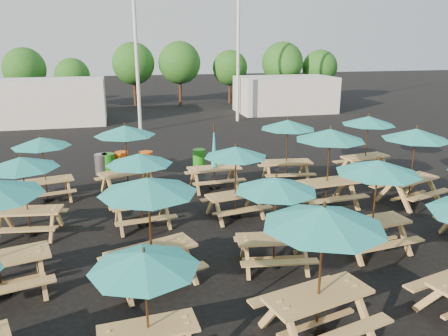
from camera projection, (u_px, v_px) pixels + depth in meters
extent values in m
plane|color=black|center=(236.00, 216.00, 13.17)|extent=(120.00, 120.00, 0.00)
cube|color=tan|center=(1.00, 290.00, 8.33)|extent=(2.01, 0.75, 0.04)
cylinder|color=black|center=(2.00, 292.00, 9.08)|extent=(0.40, 0.40, 0.11)
cube|color=tan|center=(28.00, 211.00, 11.69)|extent=(1.82, 0.92, 0.06)
cube|color=tan|center=(21.00, 230.00, 11.16)|extent=(1.76, 0.49, 0.04)
cube|color=tan|center=(36.00, 211.00, 12.38)|extent=(1.76, 0.49, 0.04)
cylinder|color=black|center=(31.00, 233.00, 11.88)|extent=(0.35, 0.35, 0.10)
cylinder|color=brown|center=(26.00, 197.00, 11.58)|extent=(0.04, 0.04, 2.23)
cone|color=teal|center=(21.00, 163.00, 11.32)|extent=(2.15, 2.15, 0.31)
cube|color=tan|center=(46.00, 181.00, 14.29)|extent=(1.80, 1.01, 0.06)
cube|color=tan|center=(49.00, 194.00, 13.83)|extent=(1.71, 0.60, 0.04)
cube|color=tan|center=(45.00, 183.00, 14.90)|extent=(1.71, 0.60, 0.04)
cylinder|color=black|center=(48.00, 199.00, 14.47)|extent=(0.34, 0.34, 0.09)
cylinder|color=brown|center=(44.00, 169.00, 14.18)|extent=(0.04, 0.04, 2.17)
cone|color=teal|center=(41.00, 142.00, 13.93)|extent=(2.21, 2.21, 0.30)
cube|color=tan|center=(148.00, 329.00, 6.98)|extent=(1.63, 0.73, 0.05)
cube|color=tan|center=(144.00, 321.00, 7.58)|extent=(1.60, 0.33, 0.04)
cylinder|color=brown|center=(147.00, 309.00, 6.88)|extent=(0.04, 0.04, 2.03)
cone|color=teal|center=(144.00, 260.00, 6.64)|extent=(1.85, 1.85, 0.28)
cube|color=tan|center=(151.00, 250.00, 9.36)|extent=(2.03, 1.32, 0.06)
cube|color=tan|center=(166.00, 276.00, 8.88)|extent=(1.88, 0.87, 0.04)
cube|color=tan|center=(140.00, 250.00, 10.01)|extent=(1.88, 0.87, 0.04)
cylinder|color=black|center=(153.00, 280.00, 9.56)|extent=(0.38, 0.38, 0.11)
cylinder|color=brown|center=(150.00, 231.00, 9.24)|extent=(0.05, 0.05, 2.42)
cone|color=teal|center=(148.00, 185.00, 8.96)|extent=(2.63, 2.63, 0.34)
cube|color=tan|center=(142.00, 203.00, 12.29)|extent=(1.76, 0.88, 0.06)
cube|color=tan|center=(147.00, 220.00, 11.82)|extent=(1.70, 0.46, 0.04)
cube|color=tan|center=(138.00, 205.00, 12.92)|extent=(1.70, 0.46, 0.04)
cylinder|color=black|center=(143.00, 224.00, 12.47)|extent=(0.34, 0.34, 0.09)
cylinder|color=brown|center=(141.00, 190.00, 12.19)|extent=(0.04, 0.04, 2.16)
cone|color=teal|center=(139.00, 159.00, 11.93)|extent=(2.08, 2.08, 0.30)
cube|color=tan|center=(127.00, 172.00, 14.98)|extent=(2.02, 1.29, 0.06)
cube|color=tan|center=(135.00, 186.00, 14.50)|extent=(1.87, 0.85, 0.04)
cube|color=tan|center=(121.00, 175.00, 15.63)|extent=(1.87, 0.85, 0.04)
cylinder|color=black|center=(129.00, 192.00, 15.18)|extent=(0.38, 0.38, 0.10)
cylinder|color=brown|center=(127.00, 160.00, 14.86)|extent=(0.05, 0.05, 2.41)
cone|color=teal|center=(125.00, 130.00, 14.58)|extent=(2.60, 2.60, 0.34)
cube|color=tan|center=(319.00, 295.00, 7.65)|extent=(2.06, 1.18, 0.06)
cube|color=tan|center=(345.00, 333.00, 7.13)|extent=(1.94, 0.71, 0.04)
cube|color=tan|center=(294.00, 291.00, 8.34)|extent=(1.94, 0.71, 0.04)
cylinder|color=black|center=(316.00, 331.00, 7.85)|extent=(0.39, 0.39, 0.11)
cylinder|color=brown|center=(320.00, 273.00, 7.52)|extent=(0.05, 0.05, 2.47)
cone|color=teal|center=(324.00, 217.00, 7.23)|extent=(2.54, 2.54, 0.34)
cube|color=tan|center=(274.00, 239.00, 10.05)|extent=(1.80, 0.91, 0.06)
cube|color=tan|center=(280.00, 263.00, 9.52)|extent=(1.74, 0.49, 0.04)
cube|color=tan|center=(269.00, 238.00, 10.73)|extent=(1.74, 0.49, 0.04)
cylinder|color=black|center=(273.00, 264.00, 10.23)|extent=(0.34, 0.34, 0.10)
cylinder|color=brown|center=(275.00, 223.00, 9.94)|extent=(0.04, 0.04, 2.20)
cone|color=teal|center=(276.00, 184.00, 9.68)|extent=(2.13, 2.13, 0.31)
cube|color=tan|center=(235.00, 195.00, 12.95)|extent=(1.81, 0.97, 0.06)
cube|color=tan|center=(245.00, 210.00, 12.48)|extent=(1.73, 0.55, 0.04)
cube|color=tan|center=(226.00, 197.00, 13.58)|extent=(1.73, 0.55, 0.04)
cylinder|color=black|center=(235.00, 215.00, 13.14)|extent=(0.34, 0.34, 0.10)
cylinder|color=brown|center=(235.00, 182.00, 12.85)|extent=(0.04, 0.04, 2.19)
cone|color=teal|center=(236.00, 152.00, 12.59)|extent=(2.18, 2.18, 0.30)
cube|color=tan|center=(214.00, 168.00, 15.48)|extent=(1.89, 0.82, 0.06)
cube|color=tan|center=(220.00, 182.00, 14.94)|extent=(1.86, 0.36, 0.04)
cube|color=tan|center=(209.00, 171.00, 16.18)|extent=(1.86, 0.36, 0.04)
cylinder|color=black|center=(214.00, 187.00, 15.67)|extent=(0.37, 0.37, 0.10)
cylinder|color=brown|center=(214.00, 157.00, 15.36)|extent=(0.05, 0.05, 2.36)
cone|color=teal|center=(214.00, 145.00, 15.25)|extent=(0.23, 0.23, 1.54)
cube|color=tan|center=(441.00, 277.00, 8.83)|extent=(1.93, 0.70, 0.04)
cube|color=tan|center=(373.00, 222.00, 10.84)|extent=(1.93, 0.94, 0.06)
cube|color=tan|center=(390.00, 244.00, 10.30)|extent=(1.88, 0.47, 0.04)
cube|color=tan|center=(355.00, 223.00, 11.53)|extent=(1.88, 0.47, 0.04)
cylinder|color=black|center=(370.00, 248.00, 11.03)|extent=(0.37, 0.37, 0.10)
cylinder|color=brown|center=(374.00, 206.00, 10.72)|extent=(0.05, 0.05, 2.38)
cone|color=teal|center=(378.00, 167.00, 10.44)|extent=(2.25, 2.25, 0.33)
cube|color=tan|center=(327.00, 182.00, 13.76)|extent=(2.05, 0.94, 0.07)
cube|color=tan|center=(339.00, 199.00, 13.19)|extent=(2.01, 0.45, 0.04)
cube|color=tan|center=(315.00, 185.00, 14.51)|extent=(2.01, 0.45, 0.04)
cylinder|color=black|center=(325.00, 205.00, 13.97)|extent=(0.40, 0.40, 0.11)
cylinder|color=brown|center=(328.00, 168.00, 13.64)|extent=(0.05, 0.05, 2.54)
cone|color=teal|center=(330.00, 135.00, 13.34)|extent=(2.35, 2.35, 0.35)
cube|color=tan|center=(286.00, 162.00, 16.25)|extent=(1.93, 0.95, 0.06)
cube|color=tan|center=(291.00, 175.00, 15.69)|extent=(1.87, 0.49, 0.04)
cube|color=tan|center=(282.00, 165.00, 16.98)|extent=(1.87, 0.49, 0.04)
cylinder|color=black|center=(286.00, 180.00, 16.45)|extent=(0.37, 0.37, 0.10)
cylinder|color=brown|center=(287.00, 151.00, 16.13)|extent=(0.05, 0.05, 2.37)
cone|color=teal|center=(288.00, 124.00, 15.86)|extent=(2.26, 2.26, 0.33)
cube|color=tan|center=(411.00, 179.00, 14.11)|extent=(2.08, 1.30, 0.06)
cube|color=tan|center=(429.00, 195.00, 13.61)|extent=(1.93, 0.83, 0.04)
cube|color=tan|center=(391.00, 182.00, 14.78)|extent=(1.93, 0.83, 0.04)
cylinder|color=black|center=(408.00, 201.00, 14.31)|extent=(0.39, 0.39, 0.11)
cylinder|color=brown|center=(412.00, 166.00, 13.98)|extent=(0.05, 0.05, 2.48)
cone|color=teal|center=(416.00, 134.00, 13.69)|extent=(2.65, 2.65, 0.34)
cube|color=tan|center=(365.00, 156.00, 17.04)|extent=(1.95, 1.03, 0.06)
cube|color=tan|center=(377.00, 168.00, 16.52)|extent=(1.87, 0.58, 0.04)
cube|color=tan|center=(353.00, 160.00, 17.72)|extent=(1.87, 0.58, 0.04)
cylinder|color=black|center=(364.00, 174.00, 17.23)|extent=(0.37, 0.37, 0.10)
cylinder|color=brown|center=(366.00, 146.00, 16.92)|extent=(0.05, 0.05, 2.37)
cone|color=teal|center=(369.00, 120.00, 16.64)|extent=(2.34, 2.34, 0.33)
cylinder|color=gray|center=(102.00, 164.00, 17.22)|extent=(0.52, 0.52, 0.83)
cylinder|color=#1F8618|center=(108.00, 164.00, 17.29)|extent=(0.52, 0.52, 0.83)
cylinder|color=#E5580D|center=(122.00, 162.00, 17.59)|extent=(0.52, 0.52, 0.83)
cylinder|color=#E5580D|center=(147.00, 162.00, 17.62)|extent=(0.52, 0.52, 0.83)
cylinder|color=#1F8618|center=(199.00, 159.00, 17.98)|extent=(0.52, 0.52, 0.83)
cylinder|color=silver|center=(135.00, 24.00, 24.10)|extent=(0.20, 0.20, 12.00)
cylinder|color=silver|center=(238.00, 27.00, 27.46)|extent=(0.20, 0.20, 12.00)
cube|color=silver|center=(40.00, 102.00, 27.73)|extent=(8.00, 4.00, 2.80)
cube|color=silver|center=(285.00, 94.00, 32.60)|extent=(7.00, 4.00, 2.60)
cylinder|color=#382314|center=(28.00, 97.00, 32.93)|extent=(0.24, 0.24, 2.14)
sphere|color=#1E5919|center=(24.00, 69.00, 32.35)|extent=(3.11, 3.11, 3.11)
cylinder|color=#382314|center=(75.00, 98.00, 33.52)|extent=(0.24, 0.24, 1.78)
sphere|color=#1E5919|center=(72.00, 75.00, 33.03)|extent=(2.59, 2.59, 2.59)
cylinder|color=#382314|center=(135.00, 92.00, 35.50)|extent=(0.24, 0.24, 2.31)
sphere|color=#1E5919|center=(133.00, 63.00, 34.87)|extent=(3.36, 3.36, 3.36)
cylinder|color=#382314|center=(180.00, 91.00, 35.91)|extent=(0.24, 0.24, 2.35)
sphere|color=#1E5919|center=(180.00, 63.00, 35.27)|extent=(3.41, 3.41, 3.41)
cylinder|color=#382314|center=(230.00, 91.00, 37.34)|extent=(0.24, 0.24, 2.02)
sphere|color=#1E5919|center=(230.00, 68.00, 36.79)|extent=(2.94, 2.94, 2.94)
cylinder|color=#382314|center=(281.00, 90.00, 36.56)|extent=(0.24, 0.24, 2.32)
sphere|color=#1E5919|center=(282.00, 63.00, 35.92)|extent=(3.38, 3.38, 3.38)
cylinder|color=#382314|center=(318.00, 91.00, 37.40)|extent=(0.24, 0.24, 2.03)
sphere|color=#1E5919|center=(320.00, 67.00, 36.85)|extent=(2.95, 2.95, 2.95)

